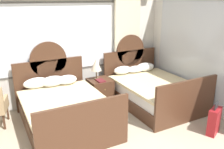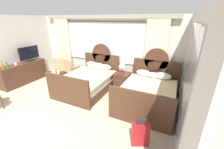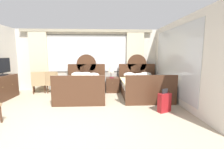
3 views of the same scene
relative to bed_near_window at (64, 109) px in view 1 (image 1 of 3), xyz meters
The scene contains 8 objects.
wall_back_window 1.61m from the bed_near_window, 87.65° to the left, with size 6.22×0.22×2.70m.
wall_right_mirror 3.47m from the bed_near_window, 16.16° to the right, with size 0.08×4.30×2.70m.
bed_near_window is the anchor object (origin of this frame).
bed_near_mirror 2.26m from the bed_near_window, ahead, with size 1.63×2.25×1.60m.
nightstand_between_beds 1.30m from the bed_near_window, 29.46° to the left, with size 0.55×0.57×0.61m.
table_lamp_on_nightstand 1.44m from the bed_near_window, 33.59° to the left, with size 0.27×0.27×0.54m.
book_on_nightstand 1.25m from the bed_near_window, 25.77° to the left, with size 0.18×0.26×0.03m.
suitcase_on_floor 3.00m from the bed_near_window, 35.00° to the right, with size 0.40×0.29×0.66m.
Camera 1 is at (-1.28, -1.90, 2.55)m, focal length 38.12 mm.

